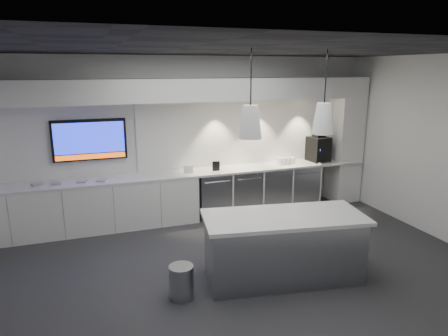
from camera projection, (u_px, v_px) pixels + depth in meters
name	position (u px, v px, depth m)	size (l,w,h in m)	color
floor	(242.00, 268.00, 5.69)	(7.00, 7.00, 0.00)	#2E2E31
ceiling	(244.00, 49.00, 4.96)	(7.00, 7.00, 0.00)	black
wall_back	(194.00, 137.00, 7.61)	(7.00, 7.00, 0.00)	white
wall_front	(364.00, 241.00, 3.03)	(7.00, 7.00, 0.00)	white
wall_right	(444.00, 149.00, 6.43)	(7.00, 7.00, 0.00)	white
back_counter	(199.00, 172.00, 7.47)	(6.80, 0.65, 0.04)	silver
left_base_cabinets	(104.00, 205.00, 7.02)	(3.30, 0.63, 0.86)	white
fridge_unit_a	(212.00, 194.00, 7.66)	(0.60, 0.61, 0.85)	gray
fridge_unit_b	(243.00, 191.00, 7.86)	(0.60, 0.61, 0.85)	gray
fridge_unit_c	(272.00, 188.00, 8.06)	(0.60, 0.61, 0.85)	gray
fridge_unit_d	(299.00, 185.00, 8.26)	(0.60, 0.61, 0.85)	gray
backsplash	(253.00, 131.00, 7.96)	(4.60, 0.03, 1.30)	white
soffit	(198.00, 90.00, 7.12)	(6.90, 0.60, 0.40)	white
column	(345.00, 140.00, 8.40)	(0.55, 0.55, 2.60)	white
wall_tv	(90.00, 140.00, 6.95)	(1.25, 0.07, 0.72)	black
island	(283.00, 247.00, 5.33)	(2.24, 1.23, 0.90)	gray
bin	(181.00, 282.00, 4.91)	(0.31, 0.31, 0.43)	gray
coffee_machine	(318.00, 148.00, 8.23)	(0.40, 0.56, 0.67)	black
sign_black	(216.00, 166.00, 7.48)	(0.14, 0.02, 0.18)	black
sign_white	(188.00, 169.00, 7.31)	(0.18, 0.02, 0.14)	silver
cup_cluster	(286.00, 161.00, 8.01)	(0.34, 0.16, 0.14)	white
tray_a	(37.00, 184.00, 6.58)	(0.16, 0.16, 0.03)	#979797
tray_b	(56.00, 183.00, 6.63)	(0.16, 0.16, 0.03)	#979797
tray_c	(82.00, 181.00, 6.75)	(0.16, 0.16, 0.03)	#979797
tray_d	(101.00, 180.00, 6.82)	(0.16, 0.16, 0.03)	#979797
pendant_left	(250.00, 122.00, 4.76)	(0.28, 0.28, 1.10)	white
pendant_right	(323.00, 118.00, 5.08)	(0.28, 0.28, 1.10)	white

